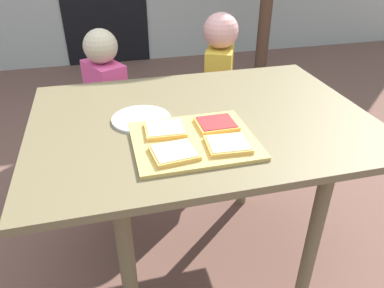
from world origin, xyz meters
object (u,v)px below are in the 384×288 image
at_px(child_left, 108,104).
at_px(child_right, 219,86).
at_px(pizza_slice_near_right, 228,144).
at_px(pizza_slice_far_right, 216,124).
at_px(dining_table, 201,138).
at_px(pizza_slice_near_left, 174,153).
at_px(pizza_slice_far_left, 165,129).
at_px(plate_white_left, 141,119).
at_px(cutting_board, 194,140).

distance_m(child_left, child_right, 0.63).
bearing_deg(pizza_slice_near_right, pizza_slice_far_right, 87.32).
height_order(pizza_slice_near_right, pizza_slice_far_right, same).
bearing_deg(pizza_slice_near_right, dining_table, 93.99).
xyz_separation_m(pizza_slice_near_left, child_right, (0.45, 0.95, -0.20)).
relative_size(pizza_slice_near_right, pizza_slice_far_left, 1.01).
xyz_separation_m(pizza_slice_near_left, pizza_slice_far_left, (0.00, 0.15, 0.00)).
xyz_separation_m(pizza_slice_near_right, plate_white_left, (-0.24, 0.28, -0.02)).
xyz_separation_m(plate_white_left, child_left, (-0.11, 0.66, -0.22)).
bearing_deg(pizza_slice_far_left, pizza_slice_far_right, -1.48).
height_order(dining_table, plate_white_left, plate_white_left).
bearing_deg(cutting_board, child_left, 106.57).
bearing_deg(child_left, dining_table, -64.38).
height_order(cutting_board, pizza_slice_near_left, pizza_slice_near_left).
height_order(cutting_board, child_left, child_left).
bearing_deg(child_left, pizza_slice_near_right, -69.58).
bearing_deg(child_right, cutting_board, -113.25).
relative_size(pizza_slice_far_left, child_right, 0.14).
bearing_deg(dining_table, pizza_slice_near_left, -122.04).
relative_size(cutting_board, pizza_slice_far_right, 2.91).
distance_m(pizza_slice_far_right, child_right, 0.87).
xyz_separation_m(pizza_slice_near_left, plate_white_left, (-0.06, 0.28, -0.02)).
relative_size(dining_table, plate_white_left, 5.82).
relative_size(pizza_slice_far_right, child_right, 0.14).
distance_m(pizza_slice_near_right, pizza_slice_far_right, 0.14).
bearing_deg(cutting_board, pizza_slice_far_right, 34.14).
relative_size(pizza_slice_near_right, child_left, 0.15).
xyz_separation_m(pizza_slice_far_right, pizza_slice_far_left, (-0.18, 0.00, 0.00)).
distance_m(dining_table, cutting_board, 0.21).
distance_m(cutting_board, child_left, 0.93).
height_order(pizza_slice_far_left, child_left, child_left).
xyz_separation_m(cutting_board, pizza_slice_near_right, (0.09, -0.07, 0.01)).
distance_m(dining_table, child_right, 0.76).
xyz_separation_m(pizza_slice_near_right, pizza_slice_near_left, (-0.17, -0.01, 0.00)).
bearing_deg(child_left, pizza_slice_far_right, -65.92).
relative_size(plate_white_left, child_left, 0.23).
bearing_deg(cutting_board, pizza_slice_near_right, -39.00).
bearing_deg(pizza_slice_near_left, child_right, 64.36).
height_order(pizza_slice_near_left, child_right, child_right).
relative_size(pizza_slice_near_right, pizza_slice_far_right, 1.05).
distance_m(pizza_slice_near_right, child_right, 1.00).
height_order(pizza_slice_near_right, pizza_slice_far_left, same).
height_order(pizza_slice_far_right, plate_white_left, pizza_slice_far_right).
xyz_separation_m(pizza_slice_near_left, child_left, (-0.17, 0.94, -0.24)).
bearing_deg(pizza_slice_far_right, plate_white_left, 151.43).
relative_size(dining_table, pizza_slice_near_left, 8.49).
relative_size(pizza_slice_near_right, plate_white_left, 0.67).
relative_size(pizza_slice_far_right, plate_white_left, 0.64).
distance_m(pizza_slice_far_left, child_left, 0.85).
height_order(pizza_slice_far_left, child_right, child_right).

